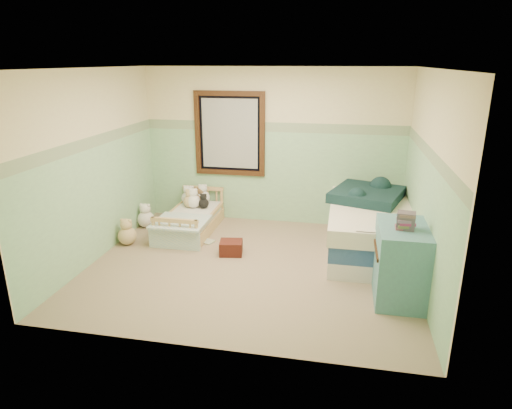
% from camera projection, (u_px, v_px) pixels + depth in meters
% --- Properties ---
extents(floor, '(4.20, 3.60, 0.02)m').
position_uv_depth(floor, '(250.00, 267.00, 5.87)').
color(floor, '#836B55').
rests_on(floor, ground).
extents(ceiling, '(4.20, 3.60, 0.02)m').
position_uv_depth(ceiling, '(249.00, 67.00, 5.09)').
color(ceiling, silver).
rests_on(ceiling, wall_back).
extents(wall_back, '(4.20, 0.04, 2.50)m').
position_uv_depth(wall_back, '(273.00, 147.00, 7.16)').
color(wall_back, beige).
rests_on(wall_back, floor).
extents(wall_front, '(4.20, 0.04, 2.50)m').
position_uv_depth(wall_front, '(206.00, 224.00, 3.80)').
color(wall_front, beige).
rests_on(wall_front, floor).
extents(wall_left, '(0.04, 3.60, 2.50)m').
position_uv_depth(wall_left, '(94.00, 167.00, 5.87)').
color(wall_left, beige).
rests_on(wall_left, floor).
extents(wall_right, '(0.04, 3.60, 2.50)m').
position_uv_depth(wall_right, '(428.00, 183.00, 5.09)').
color(wall_right, beige).
rests_on(wall_right, floor).
extents(wainscot_mint, '(4.20, 0.01, 1.50)m').
position_uv_depth(wainscot_mint, '(272.00, 178.00, 7.30)').
color(wainscot_mint, '#82B188').
rests_on(wainscot_mint, floor).
extents(border_strip, '(4.20, 0.01, 0.15)m').
position_uv_depth(border_strip, '(273.00, 127.00, 7.04)').
color(border_strip, '#3D6A4A').
rests_on(border_strip, wall_back).
extents(window_frame, '(1.16, 0.06, 1.36)m').
position_uv_depth(window_frame, '(230.00, 134.00, 7.19)').
color(window_frame, black).
rests_on(window_frame, wall_back).
extents(window_blinds, '(0.92, 0.01, 1.12)m').
position_uv_depth(window_blinds, '(230.00, 134.00, 7.20)').
color(window_blinds, beige).
rests_on(window_blinds, window_frame).
extents(toddler_bed_frame, '(0.71, 1.41, 0.18)m').
position_uv_depth(toddler_bed_frame, '(191.00, 226.00, 7.03)').
color(toddler_bed_frame, tan).
rests_on(toddler_bed_frame, floor).
extents(toddler_mattress, '(0.65, 1.35, 0.12)m').
position_uv_depth(toddler_mattress, '(191.00, 217.00, 6.99)').
color(toddler_mattress, silver).
rests_on(toddler_mattress, toddler_bed_frame).
extents(patchwork_quilt, '(0.77, 0.71, 0.03)m').
position_uv_depth(patchwork_quilt, '(181.00, 222.00, 6.55)').
color(patchwork_quilt, '#6BA0D7').
rests_on(patchwork_quilt, toddler_mattress).
extents(plush_bed_brown, '(0.20, 0.20, 0.20)m').
position_uv_depth(plush_bed_brown, '(192.00, 197.00, 7.43)').
color(plush_bed_brown, brown).
rests_on(plush_bed_brown, toddler_mattress).
extents(plush_bed_white, '(0.23, 0.23, 0.23)m').
position_uv_depth(plush_bed_white, '(203.00, 197.00, 7.39)').
color(plush_bed_white, silver).
rests_on(plush_bed_white, toddler_mattress).
extents(plush_bed_tan, '(0.21, 0.21, 0.21)m').
position_uv_depth(plush_bed_tan, '(190.00, 201.00, 7.22)').
color(plush_bed_tan, tan).
rests_on(plush_bed_tan, toddler_mattress).
extents(plush_bed_dark, '(0.17, 0.17, 0.17)m').
position_uv_depth(plush_bed_dark, '(204.00, 203.00, 7.18)').
color(plush_bed_dark, black).
rests_on(plush_bed_dark, toddler_mattress).
extents(plush_floor_cream, '(0.27, 0.27, 0.27)m').
position_uv_depth(plush_floor_cream, '(146.00, 219.00, 7.19)').
color(plush_floor_cream, white).
rests_on(plush_floor_cream, floor).
extents(plush_floor_tan, '(0.27, 0.27, 0.27)m').
position_uv_depth(plush_floor_tan, '(127.00, 236.00, 6.52)').
color(plush_floor_tan, tan).
rests_on(plush_floor_tan, floor).
extents(twin_bed_frame, '(1.07, 2.15, 0.22)m').
position_uv_depth(twin_bed_frame, '(368.00, 242.00, 6.36)').
color(twin_bed_frame, silver).
rests_on(twin_bed_frame, floor).
extents(twin_boxspring, '(1.07, 2.15, 0.22)m').
position_uv_depth(twin_boxspring, '(369.00, 227.00, 6.29)').
color(twin_boxspring, navy).
rests_on(twin_boxspring, twin_bed_frame).
extents(twin_mattress, '(1.12, 2.19, 0.22)m').
position_uv_depth(twin_mattress, '(371.00, 213.00, 6.22)').
color(twin_mattress, beige).
rests_on(twin_mattress, twin_boxspring).
extents(teal_blanket, '(1.17, 1.20, 0.14)m').
position_uv_depth(teal_blanket, '(367.00, 194.00, 6.46)').
color(teal_blanket, black).
rests_on(teal_blanket, twin_mattress).
extents(dresser, '(0.54, 0.86, 0.86)m').
position_uv_depth(dresser, '(400.00, 262.00, 4.98)').
color(dresser, teal).
rests_on(dresser, floor).
extents(book_stack, '(0.21, 0.17, 0.19)m').
position_uv_depth(book_stack, '(406.00, 221.00, 4.75)').
color(book_stack, brown).
rests_on(book_stack, dresser).
extents(red_pillow, '(0.35, 0.32, 0.19)m').
position_uv_depth(red_pillow, '(231.00, 248.00, 6.20)').
color(red_pillow, maroon).
rests_on(red_pillow, floor).
extents(floor_book, '(0.28, 0.24, 0.02)m').
position_uv_depth(floor_book, '(206.00, 241.00, 6.63)').
color(floor_book, '#DACB42').
rests_on(floor_book, floor).
extents(extra_plush_0, '(0.22, 0.22, 0.22)m').
position_uv_depth(extra_plush_0, '(194.00, 201.00, 7.20)').
color(extra_plush_0, white).
rests_on(extra_plush_0, toddler_mattress).
extents(extra_plush_1, '(0.20, 0.20, 0.20)m').
position_uv_depth(extra_plush_1, '(201.00, 198.00, 7.38)').
color(extra_plush_1, brown).
rests_on(extra_plush_1, toddler_mattress).
extents(extra_plush_2, '(0.21, 0.21, 0.21)m').
position_uv_depth(extra_plush_2, '(188.00, 198.00, 7.38)').
color(extra_plush_2, silver).
rests_on(extra_plush_2, toddler_mattress).
extents(extra_plush_3, '(0.21, 0.21, 0.21)m').
position_uv_depth(extra_plush_3, '(190.00, 198.00, 7.39)').
color(extra_plush_3, silver).
rests_on(extra_plush_3, toddler_mattress).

